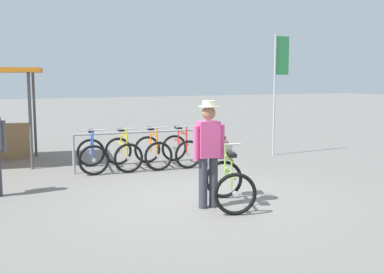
{
  "coord_description": "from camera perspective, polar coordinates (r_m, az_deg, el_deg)",
  "views": [
    {
      "loc": [
        -3.29,
        -6.97,
        2.09
      ],
      "look_at": [
        0.12,
        0.66,
        1.0
      ],
      "focal_mm": 43.15,
      "sensor_mm": 36.0,
      "label": 1
    }
  ],
  "objects": [
    {
      "name": "racked_bike_yellow",
      "position": [
        10.66,
        -8.51,
        -1.95
      ],
      "size": [
        0.71,
        1.11,
        0.97
      ],
      "color": "black",
      "rests_on": "ground"
    },
    {
      "name": "person_with_featured_bike",
      "position": [
        7.32,
        2.05,
        -1.55
      ],
      "size": [
        0.53,
        0.32,
        1.72
      ],
      "color": "#383842",
      "rests_on": "ground"
    },
    {
      "name": "racked_bike_blue",
      "position": [
        10.55,
        -12.24,
        -2.14
      ],
      "size": [
        0.81,
        1.17,
        0.97
      ],
      "color": "black",
      "rests_on": "ground"
    },
    {
      "name": "bike_rack_rail",
      "position": [
        10.55,
        -5.92,
        -0.38
      ],
      "size": [
        3.2,
        0.28,
        0.88
      ],
      "color": "#99999E",
      "rests_on": "ground"
    },
    {
      "name": "racked_bike_orange",
      "position": [
        10.82,
        -4.88,
        -1.75
      ],
      "size": [
        0.74,
        1.16,
        0.97
      ],
      "color": "black",
      "rests_on": "ground"
    },
    {
      "name": "ground_plane",
      "position": [
        7.99,
        1.13,
        -7.74
      ],
      "size": [
        80.0,
        80.0,
        0.0
      ],
      "primitive_type": "plane",
      "color": "slate"
    },
    {
      "name": "featured_bicycle",
      "position": [
        7.63,
        4.45,
        -4.73
      ],
      "size": [
        0.96,
        1.26,
        1.09
      ],
      "color": "black",
      "rests_on": "ground"
    },
    {
      "name": "racked_bike_red",
      "position": [
        11.03,
        -1.37,
        -1.56
      ],
      "size": [
        0.72,
        1.13,
        0.97
      ],
      "color": "black",
      "rests_on": "ground"
    },
    {
      "name": "banner_flag",
      "position": [
        12.52,
        10.72,
        7.94
      ],
      "size": [
        0.44,
        0.05,
        3.2
      ],
      "color": "#B2B2B7",
      "rests_on": "ground"
    }
  ]
}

